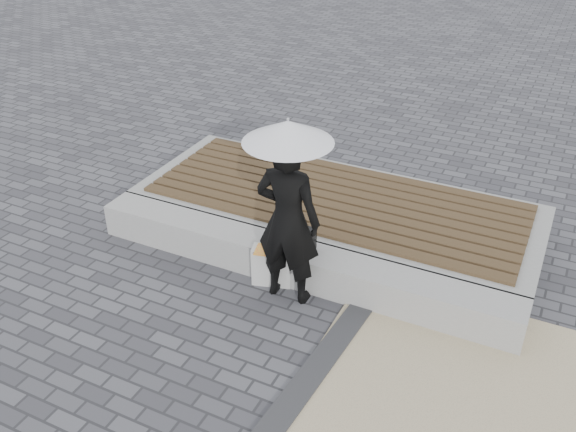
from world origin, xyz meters
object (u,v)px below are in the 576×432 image
(handbag, at_px, (300,236))
(seating_ledge, at_px, (295,262))
(canvas_tote, at_px, (272,266))
(woman, at_px, (288,220))
(parasol, at_px, (288,132))

(handbag, bearing_deg, seating_ledge, -122.28)
(handbag, relative_size, canvas_tote, 0.79)
(handbag, bearing_deg, woman, -80.68)
(seating_ledge, height_order, canvas_tote, canvas_tote)
(seating_ledge, distance_m, canvas_tote, 0.28)
(woman, xyz_separation_m, handbag, (-0.04, 0.37, -0.42))
(handbag, distance_m, canvas_tote, 0.45)
(parasol, bearing_deg, seating_ledge, 102.41)
(seating_ledge, bearing_deg, handbag, 54.29)
(seating_ledge, height_order, woman, woman)
(woman, height_order, handbag, woman)
(seating_ledge, relative_size, parasol, 4.42)
(parasol, distance_m, canvas_tote, 1.72)
(woman, bearing_deg, canvas_tote, -26.61)
(woman, xyz_separation_m, canvas_tote, (-0.25, 0.12, -0.72))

